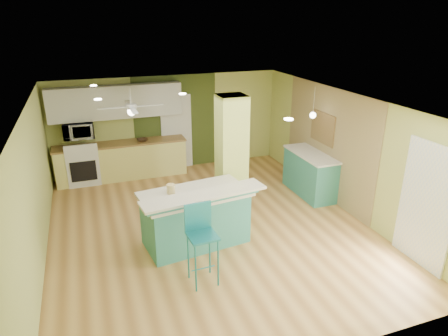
{
  "coord_description": "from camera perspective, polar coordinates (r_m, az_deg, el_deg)",
  "views": [
    {
      "loc": [
        -2.07,
        -6.66,
        3.96
      ],
      "look_at": [
        0.45,
        0.4,
        1.05
      ],
      "focal_mm": 32.0,
      "sensor_mm": 36.0,
      "label": 1
    }
  ],
  "objects": [
    {
      "name": "bar_stool",
      "position": [
        6.16,
        -3.37,
        -9.0
      ],
      "size": [
        0.45,
        0.45,
        1.3
      ],
      "rotation": [
        0.0,
        0.0,
        0.05
      ],
      "color": "teal",
      "rests_on": "floor"
    },
    {
      "name": "wall_right",
      "position": [
        8.8,
        16.77,
        2.34
      ],
      "size": [
        0.01,
        7.0,
        2.5
      ],
      "primitive_type": "cube",
      "color": "#BBC469",
      "rests_on": "floor"
    },
    {
      "name": "stove",
      "position": [
        10.45,
        -19.49,
        0.37
      ],
      "size": [
        0.76,
        0.66,
        1.08
      ],
      "color": "white",
      "rests_on": "floor"
    },
    {
      "name": "ceiling",
      "position": [
        7.12,
        -2.38,
        9.39
      ],
      "size": [
        6.0,
        7.0,
        0.01
      ],
      "primitive_type": "cube",
      "color": "white",
      "rests_on": "wall_back"
    },
    {
      "name": "wood_panel",
      "position": [
        9.25,
        14.54,
        3.48
      ],
      "size": [
        0.02,
        3.4,
        2.5
      ],
      "primitive_type": "cube",
      "color": "#8D7750",
      "rests_on": "floor"
    },
    {
      "name": "pendant_lamp",
      "position": [
        9.03,
        12.58,
        7.4
      ],
      "size": [
        0.14,
        0.14,
        0.69
      ],
      "color": "silver",
      "rests_on": "ceiling"
    },
    {
      "name": "peninsula",
      "position": [
        7.27,
        -4.04,
        -6.96
      ],
      "size": [
        2.21,
        1.4,
        1.16
      ],
      "rotation": [
        0.0,
        0.0,
        0.13
      ],
      "color": "teal",
      "rests_on": "floor"
    },
    {
      "name": "ceiling_fan",
      "position": [
        8.91,
        -13.13,
        8.46
      ],
      "size": [
        1.41,
        1.41,
        0.61
      ],
      "color": "white",
      "rests_on": "ceiling"
    },
    {
      "name": "olive_accent",
      "position": [
        10.74,
        -6.89,
        6.44
      ],
      "size": [
        2.2,
        0.02,
        2.5
      ],
      "primitive_type": "cube",
      "color": "#3E4D1E",
      "rests_on": "floor"
    },
    {
      "name": "column",
      "position": [
        8.12,
        1.07,
        1.7
      ],
      "size": [
        0.55,
        0.55,
        2.5
      ],
      "primitive_type": "cube",
      "color": "#CBDD66",
      "rests_on": "floor"
    },
    {
      "name": "wall_back",
      "position": [
        10.72,
        -7.95,
        6.35
      ],
      "size": [
        6.0,
        0.01,
        2.5
      ],
      "primitive_type": "cube",
      "color": "#BBC469",
      "rests_on": "floor"
    },
    {
      "name": "side_counter",
      "position": [
        9.46,
        12.21,
        -0.76
      ],
      "size": [
        0.66,
        1.55,
        1.0
      ],
      "color": "teal",
      "rests_on": "floor"
    },
    {
      "name": "wall_left",
      "position": [
        7.25,
        -25.55,
        -2.96
      ],
      "size": [
        0.01,
        7.0,
        2.5
      ],
      "primitive_type": "cube",
      "color": "#BBC469",
      "rests_on": "floor"
    },
    {
      "name": "wall_front",
      "position": [
        4.65,
        11.44,
        -14.99
      ],
      "size": [
        6.0,
        0.01,
        2.5
      ],
      "primitive_type": "cube",
      "color": "#BBC469",
      "rests_on": "floor"
    },
    {
      "name": "floor",
      "position": [
        8.02,
        -2.11,
        -8.45
      ],
      "size": [
        6.0,
        7.0,
        0.01
      ],
      "primitive_type": "cube",
      "color": "#A36F39",
      "rests_on": "ground"
    },
    {
      "name": "canister",
      "position": [
        7.07,
        -7.61,
        -2.97
      ],
      "size": [
        0.15,
        0.15,
        0.17
      ],
      "primitive_type": "cylinder",
      "color": "gold",
      "rests_on": "peninsula"
    },
    {
      "name": "fruit_bowl",
      "position": [
        10.31,
        -11.58,
        3.93
      ],
      "size": [
        0.33,
        0.33,
        0.07
      ],
      "primitive_type": "imported",
      "rotation": [
        0.0,
        0.0,
        0.22
      ],
      "color": "#362316",
      "rests_on": "kitchen_run"
    },
    {
      "name": "microwave",
      "position": [
        10.2,
        -20.09,
        5.07
      ],
      "size": [
        0.7,
        0.48,
        0.39
      ],
      "primitive_type": "imported",
      "color": "white",
      "rests_on": "wall_back"
    },
    {
      "name": "french_door",
      "position": [
        7.27,
        26.91,
        -4.85
      ],
      "size": [
        0.04,
        1.08,
        2.1
      ],
      "primitive_type": "cube",
      "color": "white",
      "rests_on": "floor"
    },
    {
      "name": "wall_decor",
      "position": [
        9.32,
        13.91,
        5.58
      ],
      "size": [
        0.03,
        0.9,
        0.7
      ],
      "primitive_type": "cube",
      "color": "brown",
      "rests_on": "wood_panel"
    },
    {
      "name": "upper_cabinets",
      "position": [
        10.21,
        -15.16,
        9.11
      ],
      "size": [
        3.2,
        0.34,
        0.8
      ],
      "primitive_type": "cube",
      "color": "silver",
      "rests_on": "wall_back"
    },
    {
      "name": "interior_door",
      "position": [
        10.78,
        -6.8,
        5.12
      ],
      "size": [
        0.82,
        0.05,
        2.0
      ],
      "primitive_type": "cube",
      "color": "white",
      "rests_on": "floor"
    },
    {
      "name": "kitchen_run",
      "position": [
        10.48,
        -14.33,
        1.08
      ],
      "size": [
        3.25,
        0.63,
        0.94
      ],
      "color": "#E9E37A",
      "rests_on": "floor"
    }
  ]
}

